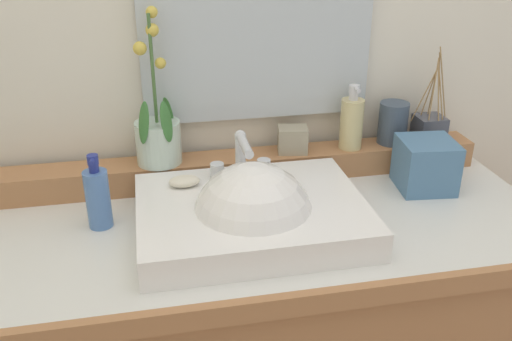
# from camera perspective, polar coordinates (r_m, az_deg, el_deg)

# --- Properties ---
(back_ledge) EXTENTS (1.24, 0.09, 0.07)m
(back_ledge) POSITION_cam_1_polar(r_m,az_deg,el_deg) (1.43, -1.43, 0.33)
(back_ledge) COLOR #AB7347
(back_ledge) RESTS_ON vanity_cabinet
(sink_basin) EXTENTS (0.48, 0.37, 0.28)m
(sink_basin) POSITION_cam_1_polar(r_m,az_deg,el_deg) (1.21, -0.37, -4.91)
(sink_basin) COLOR white
(sink_basin) RESTS_ON vanity_cabinet
(soap_bar) EXTENTS (0.07, 0.04, 0.02)m
(soap_bar) POSITION_cam_1_polar(r_m,az_deg,el_deg) (1.27, -7.28, -1.09)
(soap_bar) COLOR beige
(soap_bar) RESTS_ON sink_basin
(potted_plant) EXTENTS (0.11, 0.12, 0.37)m
(potted_plant) POSITION_cam_1_polar(r_m,az_deg,el_deg) (1.37, -9.93, 3.74)
(potted_plant) COLOR silver
(potted_plant) RESTS_ON back_ledge
(soap_dispenser) EXTENTS (0.06, 0.06, 0.17)m
(soap_dispenser) POSITION_cam_1_polar(r_m,az_deg,el_deg) (1.46, 9.68, 4.85)
(soap_dispenser) COLOR #D1C185
(soap_dispenser) RESTS_ON back_ledge
(tumbler_cup) EXTENTS (0.08, 0.08, 0.11)m
(tumbler_cup) POSITION_cam_1_polar(r_m,az_deg,el_deg) (1.52, 13.73, 4.71)
(tumbler_cup) COLOR #3C4B5C
(tumbler_cup) RESTS_ON back_ledge
(reed_diffuser) EXTENTS (0.10, 0.07, 0.25)m
(reed_diffuser) POSITION_cam_1_polar(r_m,az_deg,el_deg) (1.56, 17.16, 4.20)
(reed_diffuser) COLOR #464955
(reed_diffuser) RESTS_ON back_ledge
(trinket_box) EXTENTS (0.08, 0.07, 0.07)m
(trinket_box) POSITION_cam_1_polar(r_m,az_deg,el_deg) (1.43, 3.73, 3.14)
(trinket_box) COLOR gray
(trinket_box) RESTS_ON back_ledge
(lotion_bottle) EXTENTS (0.05, 0.05, 0.17)m
(lotion_bottle) POSITION_cam_1_polar(r_m,az_deg,el_deg) (1.25, -15.76, -2.62)
(lotion_bottle) COLOR #4E77B6
(lotion_bottle) RESTS_ON vanity_cabinet
(tissue_box) EXTENTS (0.14, 0.14, 0.12)m
(tissue_box) POSITION_cam_1_polar(r_m,az_deg,el_deg) (1.44, 16.83, 0.58)
(tissue_box) COLOR teal
(tissue_box) RESTS_ON vanity_cabinet
(mirror) EXTENTS (0.57, 0.02, 0.49)m
(mirror) POSITION_cam_1_polar(r_m,az_deg,el_deg) (1.38, 0.19, 15.00)
(mirror) COLOR silver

